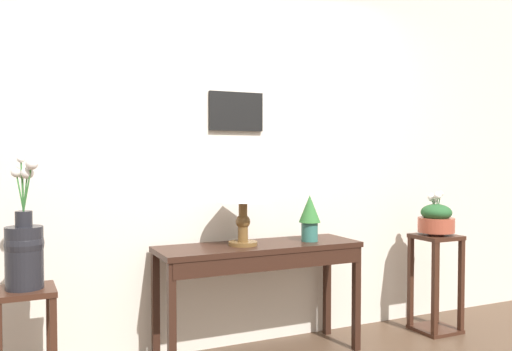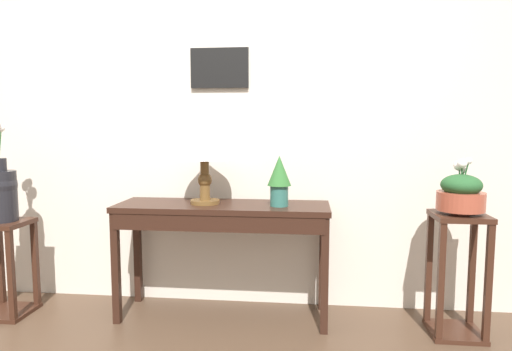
% 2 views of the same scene
% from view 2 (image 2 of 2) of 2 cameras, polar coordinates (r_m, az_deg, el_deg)
% --- Properties ---
extents(back_wall_with_art, '(9.00, 0.13, 2.80)m').
position_cam_2_polar(back_wall_with_art, '(3.19, -5.33, 9.12)').
color(back_wall_with_art, beige).
rests_on(back_wall_with_art, ground).
extents(console_table, '(1.35, 0.43, 0.74)m').
position_cam_2_polar(console_table, '(2.90, -4.29, -5.57)').
color(console_table, black).
rests_on(console_table, ground).
extents(table_lamp, '(0.34, 0.34, 0.53)m').
position_cam_2_polar(table_lamp, '(2.89, -6.52, 3.89)').
color(table_lamp, brown).
rests_on(table_lamp, console_table).
extents(potted_plant_on_console, '(0.15, 0.15, 0.31)m').
position_cam_2_polar(potted_plant_on_console, '(2.80, 2.94, -0.32)').
color(potted_plant_on_console, '#2D665B').
rests_on(potted_plant_on_console, console_table).
extents(pedestal_stand_left, '(0.30, 0.30, 0.63)m').
position_cam_2_polar(pedestal_stand_left, '(3.44, -28.95, -10.17)').
color(pedestal_stand_left, '#381E14').
rests_on(pedestal_stand_left, ground).
extents(flower_vase_tall_left, '(0.20, 0.21, 0.70)m').
position_cam_2_polar(flower_vase_tall_left, '(3.33, -29.42, -1.42)').
color(flower_vase_tall_left, black).
rests_on(flower_vase_tall_left, pedestal_stand_left).
extents(pedestal_stand_right, '(0.30, 0.30, 0.73)m').
position_cam_2_polar(pedestal_stand_right, '(2.98, 23.94, -11.34)').
color(pedestal_stand_right, '#381E14').
rests_on(pedestal_stand_right, ground).
extents(planter_bowl_wide_right, '(0.27, 0.27, 0.33)m').
position_cam_2_polar(planter_bowl_wide_right, '(2.87, 24.35, -2.03)').
color(planter_bowl_wide_right, '#9E4733').
rests_on(planter_bowl_wide_right, pedestal_stand_right).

